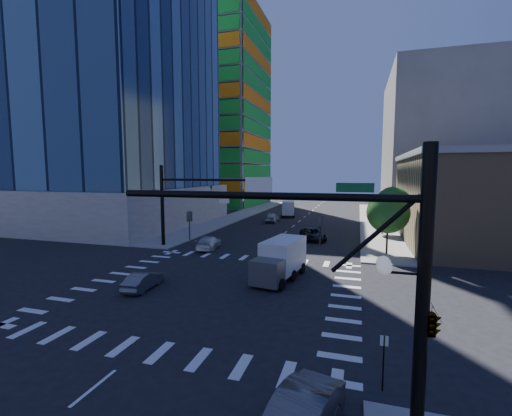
% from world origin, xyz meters
% --- Properties ---
extents(ground, '(160.00, 160.00, 0.00)m').
position_xyz_m(ground, '(0.00, 0.00, 0.00)').
color(ground, black).
rests_on(ground, ground).
extents(road_markings, '(20.00, 20.00, 0.01)m').
position_xyz_m(road_markings, '(0.00, 0.00, 0.01)').
color(road_markings, silver).
rests_on(road_markings, ground).
extents(sidewalk_ne, '(5.00, 60.00, 0.15)m').
position_xyz_m(sidewalk_ne, '(12.50, 40.00, 0.07)').
color(sidewalk_ne, gray).
rests_on(sidewalk_ne, ground).
extents(sidewalk_nw, '(5.00, 60.00, 0.15)m').
position_xyz_m(sidewalk_nw, '(-12.50, 40.00, 0.07)').
color(sidewalk_nw, gray).
rests_on(sidewalk_nw, ground).
extents(office_tower, '(30.00, 30.00, 71.00)m').
position_xyz_m(office_tower, '(-30.00, 25.00, 35.13)').
color(office_tower, gray).
rests_on(office_tower, ground).
extents(construction_building, '(25.16, 34.50, 70.60)m').
position_xyz_m(construction_building, '(-27.41, 61.93, 24.61)').
color(construction_building, slate).
rests_on(construction_building, ground).
extents(commercial_building, '(20.50, 22.50, 10.60)m').
position_xyz_m(commercial_building, '(25.00, 22.00, 5.31)').
color(commercial_building, '#8F7753').
rests_on(commercial_building, ground).
extents(bg_building_ne, '(24.00, 30.00, 28.00)m').
position_xyz_m(bg_building_ne, '(27.00, 55.00, 14.00)').
color(bg_building_ne, slate).
rests_on(bg_building_ne, ground).
extents(signal_mast_se, '(10.51, 2.48, 9.00)m').
position_xyz_m(signal_mast_se, '(10.60, -11.50, 5.01)').
color(signal_mast_se, black).
rests_on(signal_mast_se, sidewalk_se).
extents(signal_mast_nw, '(10.20, 0.40, 9.00)m').
position_xyz_m(signal_mast_nw, '(-10.00, 11.50, 5.49)').
color(signal_mast_nw, black).
rests_on(signal_mast_nw, sidewalk_nw).
extents(tree_south, '(4.16, 4.16, 6.82)m').
position_xyz_m(tree_south, '(12.63, 13.90, 4.69)').
color(tree_south, '#382316').
rests_on(tree_south, sidewalk_ne).
extents(tree_north, '(3.54, 3.52, 5.78)m').
position_xyz_m(tree_north, '(12.93, 25.90, 3.99)').
color(tree_north, '#382316').
rests_on(tree_north, sidewalk_ne).
extents(no_parking_sign, '(0.30, 0.06, 2.20)m').
position_xyz_m(no_parking_sign, '(10.70, -9.00, 1.38)').
color(no_parking_sign, black).
rests_on(no_parking_sign, ground).
extents(car_nb_far, '(4.19, 5.65, 1.43)m').
position_xyz_m(car_nb_far, '(4.37, 19.99, 0.71)').
color(car_nb_far, black).
rests_on(car_nb_far, ground).
extents(car_sb_near, '(2.75, 5.08, 1.40)m').
position_xyz_m(car_sb_near, '(-5.93, 11.62, 0.70)').
color(car_sb_near, white).
rests_on(car_sb_near, ground).
extents(car_sb_mid, '(2.01, 4.73, 1.59)m').
position_xyz_m(car_sb_mid, '(-4.28, 33.84, 0.80)').
color(car_sb_mid, '#ABADB3').
rests_on(car_sb_mid, ground).
extents(car_sb_cross, '(1.51, 3.83, 1.24)m').
position_xyz_m(car_sb_cross, '(-4.96, -1.66, 0.62)').
color(car_sb_cross, '#56575C').
rests_on(car_sb_cross, ground).
extents(box_truck_near, '(3.38, 6.12, 3.04)m').
position_xyz_m(box_truck_near, '(3.86, 3.16, 1.35)').
color(box_truck_near, black).
rests_on(box_truck_near, ground).
extents(box_truck_far, '(3.39, 5.95, 2.94)m').
position_xyz_m(box_truck_far, '(-3.13, 41.80, 1.30)').
color(box_truck_far, black).
rests_on(box_truck_far, ground).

